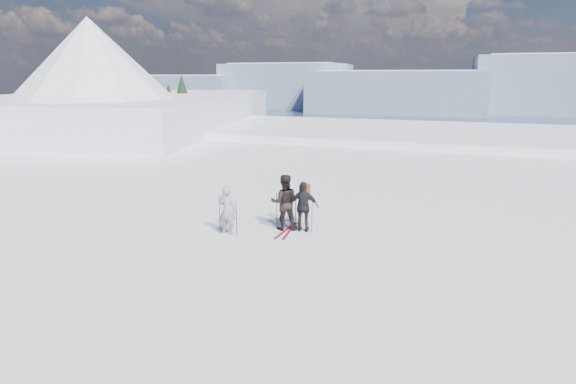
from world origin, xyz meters
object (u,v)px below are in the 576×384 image
(skier_grey, at_px, (227,210))
(skier_pack, at_px, (304,207))
(skier_dark, at_px, (284,202))
(skis_loose, at_px, (288,231))

(skier_grey, bearing_deg, skier_pack, -153.72)
(skier_dark, bearing_deg, skier_pack, 160.30)
(skier_dark, relative_size, skier_pack, 1.12)
(skier_dark, bearing_deg, skis_loose, 117.11)
(skier_dark, xyz_separation_m, skis_loose, (0.17, -0.15, -0.91))
(skier_grey, xyz_separation_m, skier_dark, (1.57, 1.00, 0.13))
(skier_dark, height_order, skis_loose, skier_dark)
(skier_grey, height_order, skier_pack, skier_pack)
(skier_dark, distance_m, skis_loose, 0.94)
(skier_pack, distance_m, skis_loose, 0.96)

